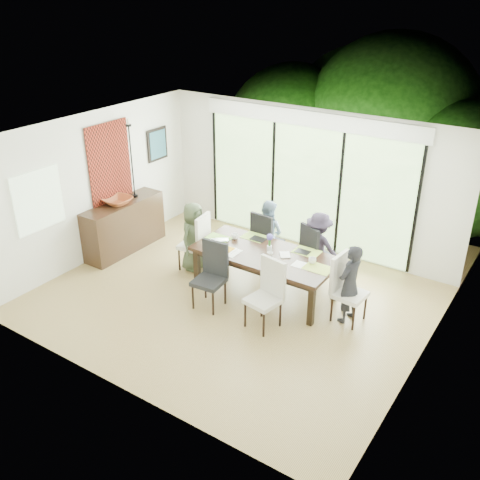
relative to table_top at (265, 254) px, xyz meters
The scene contains 62 objects.
floor 0.94m from the table_top, 118.84° to the right, with size 6.00×5.00×0.01m, color brown.
ceiling 2.09m from the table_top, 118.84° to the right, with size 6.00×5.00×0.01m, color white.
wall_back 2.09m from the table_top, 98.57° to the left, with size 6.00×0.02×2.70m, color silver.
wall_front 3.13m from the table_top, 95.56° to the right, with size 6.00×0.02×2.70m, color silver.
wall_left 3.41m from the table_top, behind, with size 0.02×5.00×2.70m, color silver.
wall_right 2.84m from the table_top, 11.25° to the right, with size 0.02×5.00×2.70m, color beige.
glass_doors 2.01m from the table_top, 98.75° to the left, with size 4.20×0.02×2.30m, color #598C3F.
blinds_header 2.65m from the table_top, 98.79° to the left, with size 4.40×0.06×0.28m, color white.
mullion_a 3.11m from the table_top, 141.30° to the left, with size 0.05×0.04×2.30m, color black.
mullion_b 2.22m from the table_top, 117.44° to the left, with size 0.05×0.04×2.30m, color black.
mullion_c 2.02m from the table_top, 78.15° to the left, with size 0.05×0.04×2.30m, color black.
mullion_d 2.68m from the table_top, 46.81° to the left, with size 0.05×0.04×2.30m, color black.
side_window 3.79m from the table_top, 151.97° to the right, with size 0.02×0.90×1.00m, color #8CAD7F.
deck 2.97m from the table_top, 95.93° to the left, with size 6.00×1.80×0.10m, color brown.
rail_top 3.68m from the table_top, 94.64° to the left, with size 6.00×0.08×0.06m, color brown.
foliage_left 5.16m from the table_top, 114.23° to the left, with size 3.20×3.20×3.20m, color #14380F.
foliage_mid 5.37m from the table_top, 88.88° to the left, with size 4.00×4.00×4.00m, color #14380F.
foliage_right 4.88m from the table_top, 66.90° to the left, with size 2.80×2.80×2.80m, color #14380F.
foliage_far 6.10m from the table_top, 98.56° to the left, with size 3.60×3.60×3.60m, color #14380F.
table_top is the anchor object (origin of this frame).
table_apron 0.09m from the table_top, ahead, with size 2.16×0.88×0.10m, color black.
table_leg_fl 1.22m from the table_top, 158.29° to the right, with size 0.09×0.09×0.68m, color black.
table_leg_fr 1.22m from the table_top, 21.71° to the right, with size 0.09×0.09×0.68m, color black.
table_leg_bl 1.22m from the table_top, 158.29° to the left, with size 0.09×0.09×0.68m, color black.
table_leg_br 1.22m from the table_top, 21.71° to the left, with size 0.09×0.09×0.68m, color black.
chair_left_end 1.51m from the table_top, behind, with size 0.45×0.45×1.08m, color silver, non-canonical shape.
chair_right_end 1.51m from the table_top, ahead, with size 0.45×0.45×1.08m, color silver, non-canonical shape.
chair_far_left 0.98m from the table_top, 117.90° to the left, with size 0.45×0.45×1.08m, color black, non-canonical shape.
chair_far_right 1.03m from the table_top, 57.09° to the left, with size 0.45×0.45×1.08m, color black, non-canonical shape.
chair_near_left 1.02m from the table_top, 119.89° to the right, with size 0.45×0.45×1.08m, color black, non-canonical shape.
chair_near_right 1.02m from the table_top, 60.11° to the right, with size 0.45×0.45×1.08m, color beige, non-canonical shape.
person_left_end 1.48m from the table_top, behind, with size 0.59×0.37×1.26m, color #3E4B32.
person_right_end 1.48m from the table_top, ahead, with size 0.59×0.37×1.26m, color black.
person_far_left 0.95m from the table_top, 118.47° to the left, with size 0.59×0.37×1.26m, color #6D869E.
person_far_right 1.00m from the table_top, 56.47° to the left, with size 0.59×0.37×1.26m, color #261E2E.
placemat_left 0.95m from the table_top, behind, with size 0.43×0.31×0.01m, color #70A23A.
placemat_right 0.95m from the table_top, ahead, with size 0.43×0.31×0.01m, color #96A73B.
placemat_far_l 0.60m from the table_top, 138.37° to the left, with size 0.43×0.31×0.01m, color #96C144.
placemat_far_r 0.68m from the table_top, 36.03° to the left, with size 0.43×0.31×0.01m, color #9BBA42.
placemat_paper 0.63m from the table_top, 151.39° to the right, with size 0.43×0.31×0.01m, color white.
tablet_far_l 0.50m from the table_top, 135.00° to the left, with size 0.25×0.18×0.01m, color black.
tablet_far_r 0.61m from the table_top, 34.99° to the left, with size 0.24×0.17×0.01m, color black.
papers 0.70m from the table_top, ahead, with size 0.29×0.22×0.00m, color white.
platter_base 0.63m from the table_top, 151.39° to the right, with size 0.25×0.25×0.02m, color white.
platter_snacks 0.63m from the table_top, 151.39° to the right, with size 0.20×0.20×0.01m, color orange.
vase 0.11m from the table_top, 45.00° to the left, with size 0.08×0.08×0.12m, color silver.
hyacinth_stems 0.22m from the table_top, 45.00° to the left, with size 0.04×0.04×0.16m, color #337226.
hyacinth_blooms 0.31m from the table_top, 45.00° to the left, with size 0.11×0.11×0.11m, color #594CBF.
laptop 0.86m from the table_top, behind, with size 0.32×0.21×0.03m, color silver.
cup_a 0.72m from the table_top, 167.91° to the left, with size 0.12×0.12×0.09m, color white.
cup_b 0.20m from the table_top, 33.69° to the right, with size 0.10×0.10×0.09m, color white.
cup_c 0.81m from the table_top, ahead, with size 0.12×0.12×0.09m, color white.
book 0.26m from the table_top, 11.31° to the left, with size 0.16×0.22×0.02m, color white.
sideboard 3.07m from the table_top, behind, with size 0.49×1.74×0.98m, color black.
bowl 3.08m from the table_top, behind, with size 0.52×0.52×0.13m, color #934220.
candlestick_base 3.08m from the table_top, behind, with size 0.11×0.11×0.04m, color black.
candlestick_shaft 3.22m from the table_top, behind, with size 0.03×0.03×1.36m, color black.
candlestick_pan 3.48m from the table_top, behind, with size 0.11×0.11×0.03m, color black.
candle 3.51m from the table_top, behind, with size 0.04×0.04×0.11m, color silver.
tapestry 3.42m from the table_top, behind, with size 0.02×1.00×1.50m, color maroon.
art_frame 3.62m from the table_top, 160.44° to the left, with size 0.03×0.55×0.65m, color black.
art_canvas 3.60m from the table_top, 160.33° to the left, with size 0.01×0.45×0.55m, color #1B4859.
Camera 1 is at (4.24, -6.09, 4.71)m, focal length 40.00 mm.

